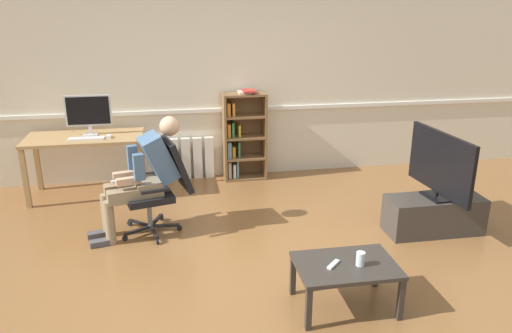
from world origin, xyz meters
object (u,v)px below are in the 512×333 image
tv_stand (434,215)px  imac_monitor (88,112)px  computer_desk (85,144)px  bookshelf (242,137)px  person_seated (144,174)px  coffee_table (346,269)px  keyboard (86,138)px  office_chair (161,183)px  tv_screen (440,164)px  computer_mouse (109,137)px  drinking_glass (361,259)px  radiator (180,159)px  spare_remote (333,264)px

tv_stand → imac_monitor: bearing=154.0°
computer_desk → bookshelf: bookshelf is taller
person_seated → coffee_table: bearing=30.4°
computer_desk → keyboard: keyboard is taller
office_chair → tv_stand: bearing=64.9°
keyboard → tv_screen: size_ratio=0.40×
keyboard → person_seated: (0.70, -1.06, -0.11)m
computer_mouse → drinking_glass: bearing=-52.1°
radiator → tv_stand: 3.30m
office_chair → person_seated: 0.21m
keyboard → radiator: (1.09, 0.53, -0.48)m
bookshelf → tv_screen: bearing=-48.9°
coffee_table → drinking_glass: 0.15m
radiator → computer_desk: bearing=-161.1°
computer_desk → spare_remote: computer_desk is taller
radiator → office_chair: size_ratio=0.92×
office_chair → tv_screen: size_ratio=0.97×
person_seated → keyboard: bearing=-160.9°
bookshelf → tv_screen: (1.74, -1.99, 0.17)m
drinking_glass → computer_desk: bearing=130.4°
keyboard → bookshelf: bearing=12.7°
imac_monitor → tv_screen: 4.05m
bookshelf → radiator: bearing=173.3°
office_chair → drinking_glass: office_chair is taller
computer_mouse → tv_screen: tv_screen is taller
computer_desk → coffee_table: computer_desk is taller
bookshelf → drinking_glass: size_ratio=10.79×
tv_screen → spare_remote: (-1.48, -1.13, -0.36)m
imac_monitor → office_chair: size_ratio=0.55×
computer_desk → drinking_glass: size_ratio=12.28×
drinking_glass → coffee_table: bearing=156.7°
radiator → spare_remote: 3.39m
imac_monitor → drinking_glass: 3.81m
imac_monitor → computer_desk: bearing=-131.6°
tv_screen → coffee_table: bearing=124.1°
computer_desk → tv_screen: (3.70, -1.69, 0.09)m
bookshelf → office_chair: bearing=-126.0°
imac_monitor → keyboard: 0.35m
person_seated → computer_mouse: bearing=-172.1°
imac_monitor → radiator: imac_monitor is taller
tv_screen → spare_remote: tv_screen is taller
bookshelf → radiator: 0.89m
radiator → spare_remote: bearing=-71.3°
tv_screen → coffee_table: size_ratio=1.30×
office_chair → computer_mouse: bearing=-163.9°
radiator → coffee_table: (1.20, -3.20, 0.05)m
keyboard → coffee_table: (2.29, -2.67, -0.43)m
coffee_table → spare_remote: size_ratio=5.23×
computer_desk → radiator: computer_desk is taller
computer_desk → computer_mouse: (0.30, -0.12, 0.11)m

